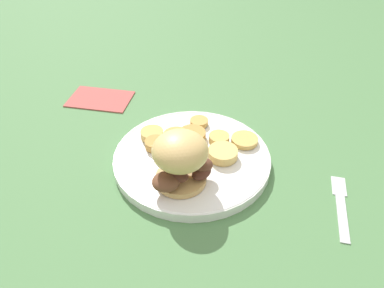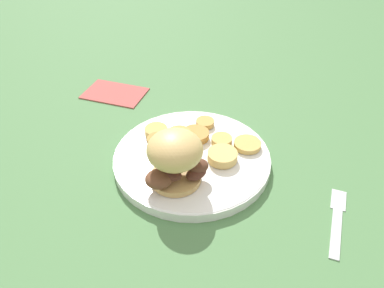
# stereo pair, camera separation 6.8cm
# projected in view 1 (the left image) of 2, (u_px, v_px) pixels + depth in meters

# --- Properties ---
(ground_plane) EXTENTS (4.00, 4.00, 0.00)m
(ground_plane) POSITION_uv_depth(u_px,v_px,m) (192.00, 162.00, 0.71)
(ground_plane) COLOR #4C7A47
(dinner_plate) EXTENTS (0.29, 0.29, 0.02)m
(dinner_plate) POSITION_uv_depth(u_px,v_px,m) (192.00, 158.00, 0.70)
(dinner_plate) COLOR white
(dinner_plate) RESTS_ON ground_plane
(sandwich) EXTENTS (0.09, 0.12, 0.10)m
(sandwich) POSITION_uv_depth(u_px,v_px,m) (180.00, 158.00, 0.61)
(sandwich) COLOR tan
(sandwich) RESTS_ON dinner_plate
(potato_round_0) EXTENTS (0.05, 0.05, 0.01)m
(potato_round_0) POSITION_uv_depth(u_px,v_px,m) (245.00, 140.00, 0.72)
(potato_round_0) COLOR tan
(potato_round_0) RESTS_ON dinner_plate
(potato_round_1) EXTENTS (0.04, 0.04, 0.01)m
(potato_round_1) POSITION_uv_depth(u_px,v_px,m) (199.00, 122.00, 0.77)
(potato_round_1) COLOR tan
(potato_round_1) RESTS_ON dinner_plate
(potato_round_2) EXTENTS (0.04, 0.04, 0.01)m
(potato_round_2) POSITION_uv_depth(u_px,v_px,m) (219.00, 138.00, 0.72)
(potato_round_2) COLOR tan
(potato_round_2) RESTS_ON dinner_plate
(potato_round_3) EXTENTS (0.05, 0.05, 0.02)m
(potato_round_3) POSITION_uv_depth(u_px,v_px,m) (223.00, 153.00, 0.69)
(potato_round_3) COLOR #DBB766
(potato_round_3) RESTS_ON dinner_plate
(potato_round_4) EXTENTS (0.05, 0.05, 0.02)m
(potato_round_4) POSITION_uv_depth(u_px,v_px,m) (176.00, 137.00, 0.73)
(potato_round_4) COLOR tan
(potato_round_4) RESTS_ON dinner_plate
(potato_round_5) EXTENTS (0.04, 0.04, 0.02)m
(potato_round_5) POSITION_uv_depth(u_px,v_px,m) (155.00, 144.00, 0.71)
(potato_round_5) COLOR #BC8942
(potato_round_5) RESTS_ON dinner_plate
(potato_round_6) EXTENTS (0.04, 0.04, 0.01)m
(potato_round_6) POSITION_uv_depth(u_px,v_px,m) (152.00, 134.00, 0.73)
(potato_round_6) COLOR tan
(potato_round_6) RESTS_ON dinner_plate
(potato_round_7) EXTENTS (0.05, 0.05, 0.01)m
(potato_round_7) POSITION_uv_depth(u_px,v_px,m) (192.00, 135.00, 0.73)
(potato_round_7) COLOR #BC8942
(potato_round_7) RESTS_ON dinner_plate
(fork) EXTENTS (0.10, 0.13, 0.00)m
(fork) POSITION_uv_depth(u_px,v_px,m) (341.00, 206.00, 0.62)
(fork) COLOR silver
(fork) RESTS_ON ground_plane
(napkin) EXTENTS (0.17, 0.16, 0.01)m
(napkin) POSITION_uv_depth(u_px,v_px,m) (99.00, 99.00, 0.88)
(napkin) COLOR #B24C47
(napkin) RESTS_ON ground_plane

